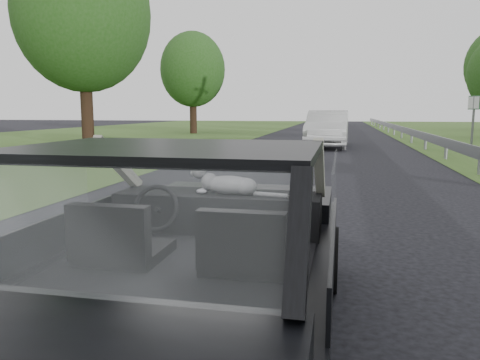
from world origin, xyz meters
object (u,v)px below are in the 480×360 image
at_px(subject_car, 195,250).
at_px(other_car, 327,129).
at_px(cat, 230,184).
at_px(highway_sign, 473,125).

height_order(subject_car, other_car, other_car).
height_order(cat, highway_sign, highway_sign).
bearing_deg(cat, subject_car, -94.45).
relative_size(subject_car, other_car, 0.80).
bearing_deg(highway_sign, cat, -123.04).
xyz_separation_m(other_car, highway_sign, (5.54, -1.83, 0.27)).
relative_size(other_car, highway_sign, 2.28).
relative_size(cat, highway_sign, 0.25).
xyz_separation_m(subject_car, highway_sign, (5.88, 16.70, 0.37)).
bearing_deg(other_car, cat, -89.56).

